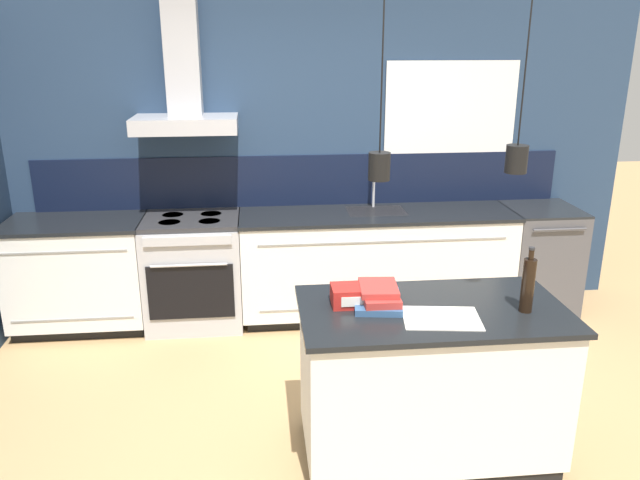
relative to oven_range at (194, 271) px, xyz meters
The scene contains 11 objects.
ground_plane 1.98m from the oven_range, 61.23° to the right, with size 16.00×16.00×0.00m, color tan.
wall_back 1.29m from the oven_range, 19.90° to the left, with size 5.60×2.31×2.60m.
counter_run_left 0.91m from the oven_range, behind, with size 1.07×0.64×0.91m.
counter_run_sink 1.51m from the oven_range, ahead, with size 2.27×0.64×1.31m.
oven_range is the anchor object (origin of this frame).
dishwasher 2.93m from the oven_range, ahead, with size 0.59×0.65×0.91m.
kitchen_island 2.38m from the oven_range, 52.49° to the right, with size 1.43×0.78×0.91m.
bottle_on_island 2.83m from the oven_range, 45.89° to the right, with size 0.07×0.07×0.36m.
book_stack 2.21m from the oven_range, 57.23° to the right, with size 0.29×0.37×0.11m.
red_supply_box 2.13m from the oven_range, 60.57° to the right, with size 0.20×0.17×0.10m.
paper_pile 2.54m from the oven_range, 54.32° to the right, with size 0.43×0.33×0.01m.
Camera 1 is at (-0.39, -3.17, 2.29)m, focal length 35.00 mm.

